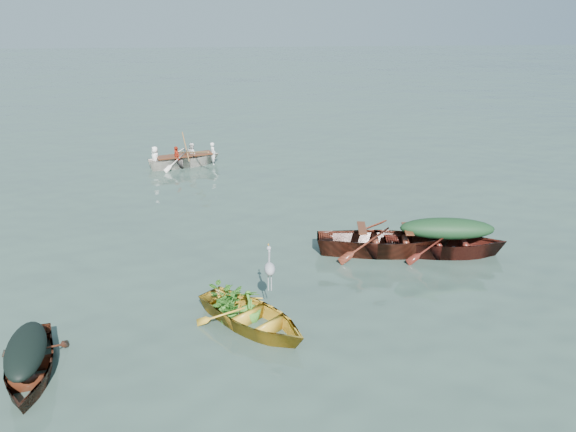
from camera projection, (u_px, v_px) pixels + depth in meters
name	position (u px, v px, depth m)	size (l,w,h in m)	color
ground	(286.00, 289.00, 12.53)	(140.00, 140.00, 0.00)	#354A41
yellow_dinghy	(253.00, 327.00, 11.07)	(1.43, 3.29, 0.90)	gold
dark_covered_boat	(31.00, 376.00, 9.65)	(1.18, 3.19, 0.76)	#421C0F
green_tarp_boat	(444.00, 255.00, 14.23)	(1.32, 4.25, 0.98)	#4C1A11
open_wooden_boat	(383.00, 254.00, 14.30)	(1.46, 4.70, 1.12)	#562115
rowed_boat	(185.00, 166.00, 21.82)	(1.17, 3.90, 0.91)	white
dark_tarp_cover	(25.00, 347.00, 9.44)	(0.65, 1.75, 0.40)	black
green_tarp_cover	(447.00, 227.00, 13.96)	(0.73, 2.34, 0.52)	#153419
thwart_benches	(384.00, 233.00, 14.09)	(0.88, 2.35, 0.04)	#451F10
heron	(270.00, 276.00, 11.16)	(0.28, 0.40, 0.92)	#A0A2A9
dinghy_weeds	(234.00, 284.00, 11.17)	(0.70, 0.90, 0.60)	#24681B
rowers	(184.00, 145.00, 21.52)	(1.05, 2.73, 0.76)	white
oars	(184.00, 154.00, 21.64)	(2.60, 0.60, 0.06)	brown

